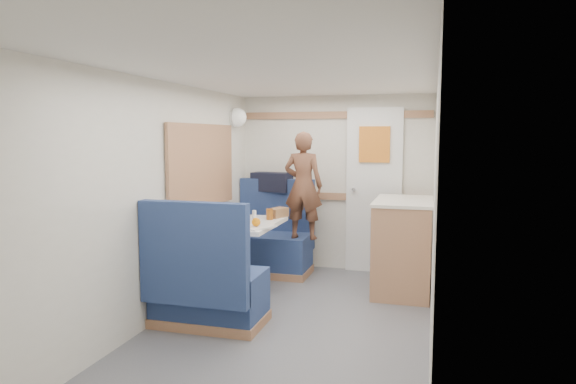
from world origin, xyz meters
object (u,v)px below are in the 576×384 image
(bench_near, at_px, (207,290))
(galley_counter, at_px, (403,245))
(tumbler_right, at_px, (244,216))
(wine_glass, at_px, (243,211))
(tumbler_mid, at_px, (246,213))
(tumbler_left, at_px, (226,219))
(duffel_bag, at_px, (272,182))
(pepper_grinder, at_px, (243,219))
(cheese_block, at_px, (243,221))
(dinette_table, at_px, (244,238))
(salt_grinder, at_px, (254,215))
(bench_far, at_px, (272,246))
(dome_light, at_px, (237,117))
(beer_glass, at_px, (270,214))
(bread_loaf, at_px, (278,213))
(person, at_px, (303,186))
(tray, at_px, (256,227))
(orange_fruit, at_px, (256,222))

(bench_near, height_order, galley_counter, bench_near)
(tumbler_right, bearing_deg, wine_glass, -70.90)
(tumbler_mid, bearing_deg, tumbler_left, -97.42)
(bench_near, height_order, tumbler_left, bench_near)
(duffel_bag, height_order, wine_glass, duffel_bag)
(tumbler_left, height_order, pepper_grinder, tumbler_left)
(wine_glass, bearing_deg, duffel_bag, 94.55)
(bench_near, relative_size, wine_glass, 6.25)
(cheese_block, relative_size, wine_glass, 0.56)
(duffel_bag, relative_size, wine_glass, 2.71)
(tumbler_left, bearing_deg, dinette_table, 59.08)
(salt_grinder, bearing_deg, bench_far, 94.93)
(bench_far, bearing_deg, dinette_table, -90.00)
(dome_light, bearing_deg, bench_near, -77.18)
(dome_light, distance_m, tumbler_right, 1.32)
(dome_light, relative_size, pepper_grinder, 2.17)
(bench_far, relative_size, galley_counter, 1.14)
(beer_glass, relative_size, bread_loaf, 0.49)
(bench_near, xyz_separation_m, person, (0.41, 1.55, 0.72))
(tumbler_left, bearing_deg, salt_grinder, 59.36)
(dinette_table, relative_size, salt_grinder, 9.21)
(dome_light, relative_size, salt_grinder, 2.00)
(duffel_bag, xyz_separation_m, cheese_block, (0.11, -1.23, -0.26))
(duffel_bag, xyz_separation_m, wine_glass, (0.10, -1.19, -0.17))
(galley_counter, distance_m, beer_glass, 1.35)
(dinette_table, xyz_separation_m, bench_near, (-0.00, -0.86, -0.27))
(beer_glass, xyz_separation_m, salt_grinder, (-0.13, -0.09, -0.00))
(duffel_bag, relative_size, tray, 1.46)
(tray, xyz_separation_m, tumbler_left, (-0.33, 0.08, 0.05))
(bench_far, xyz_separation_m, cheese_block, (0.03, -0.98, 0.45))
(bench_near, distance_m, tray, 0.77)
(duffel_bag, relative_size, cheese_block, 4.89)
(galley_counter, distance_m, cheese_block, 1.60)
(bench_near, bearing_deg, duffel_bag, 92.19)
(duffel_bag, relative_size, tumbler_left, 4.09)
(bench_far, bearing_deg, bread_loaf, -65.31)
(galley_counter, height_order, orange_fruit, galley_counter)
(orange_fruit, distance_m, tumbler_right, 0.41)
(tumbler_right, bearing_deg, beer_glass, 37.50)
(duffel_bag, bearing_deg, tumbler_mid, -80.35)
(orange_fruit, relative_size, bread_loaf, 0.35)
(duffel_bag, distance_m, beer_glass, 0.98)
(tumbler_left, bearing_deg, bread_loaf, 59.05)
(duffel_bag, height_order, orange_fruit, duffel_bag)
(person, bearing_deg, galley_counter, 174.85)
(tray, height_order, cheese_block, cheese_block)
(cheese_block, bearing_deg, dome_light, 113.79)
(pepper_grinder, bearing_deg, tumbler_mid, 105.97)
(wine_glass, bearing_deg, salt_grinder, 76.18)
(orange_fruit, bearing_deg, tray, 109.51)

